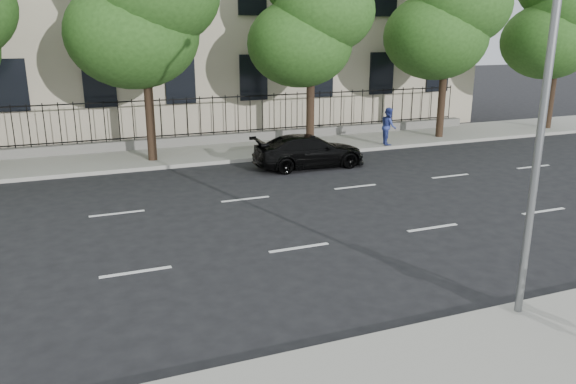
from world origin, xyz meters
The scene contains 10 objects.
ground centered at (0.00, 0.00, 0.00)m, with size 120.00×120.00×0.00m, color black.
far_sidewalk centered at (0.00, 14.00, 0.07)m, with size 60.00×4.00×0.15m, color gray.
lane_markings centered at (0.00, 4.75, 0.01)m, with size 49.60×4.62×0.01m, color silver, non-canonical shape.
iron_fence centered at (0.00, 15.70, 0.65)m, with size 30.00×0.50×2.20m.
street_light centered at (2.50, -1.77, 5.15)m, with size 0.25×3.32×8.05m.
tree_d centered at (5.04, 13.36, 5.84)m, with size 5.34×4.94×8.84m.
tree_e centered at (12.04, 13.36, 6.20)m, with size 5.71×5.31×9.46m.
tree_f centered at (19.04, 13.36, 5.88)m, with size 5.52×5.12×9.01m.
black_sedan centered at (3.67, 10.26, 0.65)m, with size 1.82×4.49×1.30m, color black.
pedestrian_far centered at (8.58, 12.40, 1.00)m, with size 0.83×0.65×1.70m, color #2F3D8B.
Camera 1 is at (-5.09, -9.61, 5.29)m, focal length 35.00 mm.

